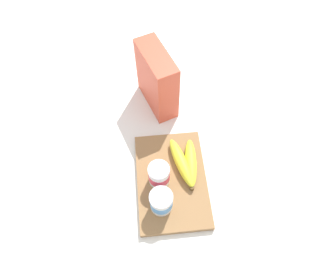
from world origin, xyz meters
TOP-DOWN VIEW (x-y plane):
  - ground_plane at (0.00, 0.00)m, footprint 2.40×2.40m
  - cutting_board at (0.00, 0.00)m, footprint 0.35×0.23m
  - cereal_box at (0.34, 0.02)m, footprint 0.21×0.14m
  - yogurt_cup_front at (-0.09, 0.04)m, footprint 0.07×0.07m
  - yogurt_cup_back at (-0.00, 0.04)m, footprint 0.07×0.07m
  - banana_bunch at (0.05, -0.05)m, footprint 0.19×0.10m

SIDE VIEW (x-z plane):
  - ground_plane at x=0.00m, z-range 0.00..0.00m
  - cutting_board at x=0.00m, z-range 0.00..0.02m
  - banana_bunch at x=0.05m, z-range 0.02..0.06m
  - yogurt_cup_front at x=-0.09m, z-range 0.02..0.10m
  - yogurt_cup_back at x=0.00m, z-range 0.02..0.11m
  - cereal_box at x=0.34m, z-range 0.00..0.24m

